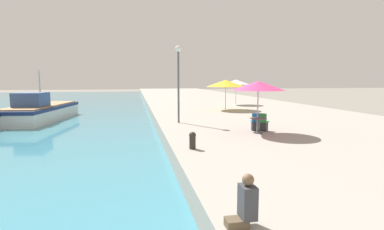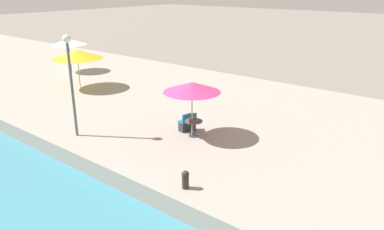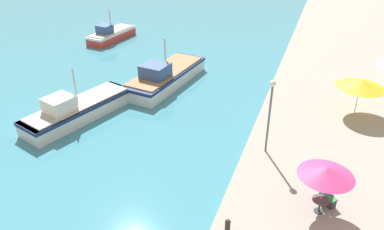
{
  "view_description": "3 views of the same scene",
  "coord_description": "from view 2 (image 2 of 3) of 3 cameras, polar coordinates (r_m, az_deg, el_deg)",
  "views": [
    {
      "loc": [
        -1.33,
        -1.33,
        3.38
      ],
      "look_at": [
        1.5,
        13.46,
        1.57
      ],
      "focal_mm": 28.0,
      "sensor_mm": 36.0,
      "label": 1
    },
    {
      "loc": [
        -7.79,
        2.3,
        7.34
      ],
      "look_at": [
        4.51,
        12.24,
        1.77
      ],
      "focal_mm": 35.0,
      "sensor_mm": 36.0,
      "label": 2
    },
    {
      "loc": [
        3.4,
        -2.45,
        13.41
      ],
      "look_at": [
        -4.0,
        18.0,
        1.37
      ],
      "focal_mm": 35.0,
      "sensor_mm": 36.0,
      "label": 3
    }
  ],
  "objects": [
    {
      "name": "lamppost",
      "position": [
        17.07,
        -18.1,
        6.69
      ],
      "size": [
        0.36,
        0.36,
        4.56
      ],
      "color": "#565B60",
      "rests_on": "quay_promenade"
    },
    {
      "name": "quay_promenade",
      "position": [
        38.75,
        -26.34,
        7.07
      ],
      "size": [
        16.0,
        90.0,
        0.77
      ],
      "color": "gray",
      "rests_on": "ground_plane"
    },
    {
      "name": "cafe_umbrella_striped",
      "position": [
        31.0,
        -18.29,
        10.56
      ],
      "size": [
        2.72,
        2.72,
        2.55
      ],
      "color": "#B7B7B7",
      "rests_on": "quay_promenade"
    },
    {
      "name": "cafe_umbrella_pink",
      "position": [
        16.38,
        -0.0,
        4.27
      ],
      "size": [
        2.55,
        2.55,
        2.52
      ],
      "color": "#B7B7B7",
      "rests_on": "quay_promenade"
    },
    {
      "name": "cafe_chair_right",
      "position": [
        17.48,
        -1.28,
        -1.54
      ],
      "size": [
        0.47,
        0.5,
        0.91
      ],
      "rotation": [
        0.0,
        0.0,
        -0.19
      ],
      "color": "#2D2D33",
      "rests_on": "quay_promenade"
    },
    {
      "name": "cafe_table",
      "position": [
        16.88,
        0.26,
        -1.55
      ],
      "size": [
        0.8,
        0.8,
        0.74
      ],
      "color": "#333338",
      "rests_on": "quay_promenade"
    },
    {
      "name": "cafe_chair_left",
      "position": [
        17.63,
        -0.01,
        -1.35
      ],
      "size": [
        0.59,
        0.59,
        0.91
      ],
      "rotation": [
        0.0,
        0.0,
        -0.78
      ],
      "color": "#2D2D33",
      "rests_on": "quay_promenade"
    },
    {
      "name": "mooring_bollard",
      "position": [
        12.79,
        -1.02,
        -9.71
      ],
      "size": [
        0.26,
        0.26,
        0.65
      ],
      "color": "#2D2823",
      "rests_on": "quay_promenade"
    },
    {
      "name": "cafe_umbrella_white",
      "position": [
        25.63,
        -17.11,
        8.86
      ],
      "size": [
        3.31,
        3.31,
        2.54
      ],
      "color": "#B7B7B7",
      "rests_on": "quay_promenade"
    }
  ]
}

